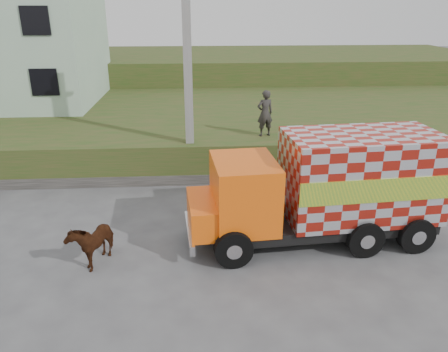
{
  "coord_description": "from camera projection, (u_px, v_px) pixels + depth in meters",
  "views": [
    {
      "loc": [
        -0.73,
        -11.21,
        6.35
      ],
      "look_at": [
        0.09,
        1.57,
        1.3
      ],
      "focal_mm": 35.0,
      "sensor_mm": 36.0,
      "label": 1
    }
  ],
  "objects": [
    {
      "name": "embankment_far",
      "position": [
        205.0,
        74.0,
        32.65
      ],
      "size": [
        40.0,
        12.0,
        3.0
      ],
      "primitive_type": "cube",
      "color": "#284A18",
      "rests_on": "ground"
    },
    {
      "name": "ground",
      "position": [
        224.0,
        237.0,
        12.78
      ],
      "size": [
        120.0,
        120.0,
        0.0
      ],
      "primitive_type": "plane",
      "color": "#474749",
      "rests_on": "ground"
    },
    {
      "name": "retaining_strip",
      "position": [
        164.0,
        179.0,
        16.49
      ],
      "size": [
        16.0,
        0.5,
        0.4
      ],
      "primitive_type": "cube",
      "color": "#595651",
      "rests_on": "ground"
    },
    {
      "name": "pedestrian",
      "position": [
        265.0,
        113.0,
        16.96
      ],
      "size": [
        0.75,
        0.59,
        1.8
      ],
      "primitive_type": "imported",
      "rotation": [
        0.0,
        0.0,
        3.41
      ],
      "color": "#2E2B29",
      "rests_on": "embankment"
    },
    {
      "name": "embankment",
      "position": [
        211.0,
        125.0,
        21.79
      ],
      "size": [
        40.0,
        12.0,
        1.5
      ],
      "primitive_type": "cube",
      "color": "#284A18",
      "rests_on": "ground"
    },
    {
      "name": "utility_pole",
      "position": [
        188.0,
        73.0,
        15.5
      ],
      "size": [
        1.2,
        0.3,
        8.0
      ],
      "color": "gray",
      "rests_on": "ground"
    },
    {
      "name": "cargo_truck",
      "position": [
        327.0,
        188.0,
        12.13
      ],
      "size": [
        7.13,
        2.9,
        3.11
      ],
      "rotation": [
        0.0,
        0.0,
        0.08
      ],
      "color": "black",
      "rests_on": "ground"
    },
    {
      "name": "cow",
      "position": [
        92.0,
        241.0,
        11.35
      ],
      "size": [
        1.13,
        1.61,
        1.24
      ],
      "primitive_type": "imported",
      "rotation": [
        0.0,
        0.0,
        -0.35
      ],
      "color": "black",
      "rests_on": "ground"
    }
  ]
}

